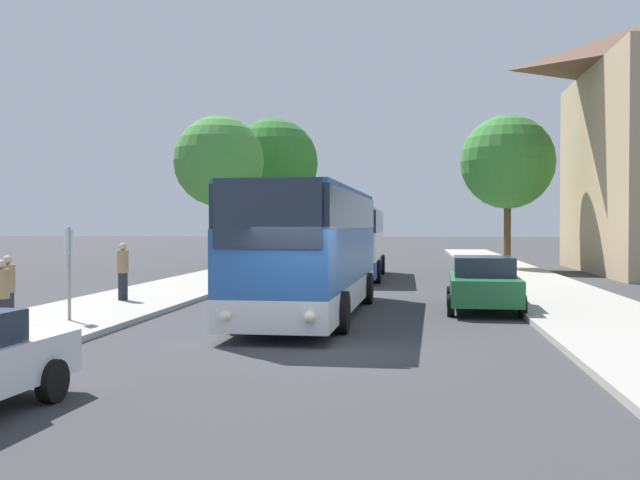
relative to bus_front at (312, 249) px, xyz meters
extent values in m
plane|color=#38383A|center=(0.77, -5.66, -1.88)|extent=(300.00, 300.00, 0.00)
cube|color=silver|center=(0.00, 0.01, -1.25)|extent=(2.82, 11.31, 0.70)
cube|color=#285BA8|center=(0.00, 0.01, -0.16)|extent=(2.82, 11.31, 1.47)
cube|color=#232D3D|center=(0.00, 0.01, 1.05)|extent=(2.84, 11.08, 0.95)
cube|color=#285BA8|center=(0.00, 0.01, 1.58)|extent=(2.76, 11.08, 0.12)
cube|color=#232D3D|center=(-0.14, -5.64, 0.90)|extent=(2.28, 0.12, 1.45)
sphere|color=#F4EAC1|center=(-1.03, -5.63, -1.22)|extent=(0.24, 0.24, 0.24)
sphere|color=#F4EAC1|center=(0.74, -5.68, -1.22)|extent=(0.24, 0.24, 0.24)
cylinder|color=black|center=(-1.35, -3.33, -1.38)|extent=(0.33, 1.01, 1.00)
cylinder|color=black|center=(1.18, -3.39, -1.38)|extent=(0.33, 1.01, 1.00)
cylinder|color=black|center=(-1.18, 3.42, -1.38)|extent=(0.33, 1.01, 1.00)
cylinder|color=black|center=(1.35, 3.35, -1.38)|extent=(0.33, 1.01, 1.00)
cube|color=#2D519E|center=(-0.05, 14.91, -1.25)|extent=(2.62, 10.06, 0.70)
cube|color=silver|center=(-0.05, 14.91, -0.28)|extent=(2.62, 10.06, 1.24)
cube|color=#232D3D|center=(-0.05, 14.91, 0.81)|extent=(2.64, 9.86, 0.95)
cube|color=silver|center=(-0.05, 14.91, 1.34)|extent=(2.57, 9.85, 0.12)
cube|color=#232D3D|center=(0.01, 9.87, 0.66)|extent=(2.25, 0.09, 1.45)
sphere|color=#F4EAC1|center=(-0.87, 9.84, -1.22)|extent=(0.24, 0.24, 0.24)
sphere|color=#F4EAC1|center=(0.88, 9.86, -1.22)|extent=(0.24, 0.24, 0.24)
cylinder|color=black|center=(-1.27, 11.89, -1.38)|extent=(0.31, 1.00, 1.00)
cylinder|color=black|center=(1.23, 11.92, -1.38)|extent=(0.31, 1.00, 1.00)
cylinder|color=black|center=(-1.34, 17.90, -1.38)|extent=(0.31, 1.00, 1.00)
cylinder|color=black|center=(1.16, 17.93, -1.38)|extent=(0.31, 1.00, 1.00)
cylinder|color=black|center=(-2.26, -10.64, -1.57)|extent=(0.24, 0.63, 0.62)
cube|color=#236B38|center=(4.87, 1.66, -1.20)|extent=(2.09, 4.54, 0.73)
cube|color=#232D3D|center=(4.88, 1.84, -0.55)|extent=(1.78, 2.39, 0.56)
cylinder|color=black|center=(5.78, 0.24, -1.57)|extent=(0.22, 0.63, 0.62)
cylinder|color=black|center=(3.85, 0.31, -1.57)|extent=(0.22, 0.63, 0.62)
cylinder|color=black|center=(5.88, 3.01, -1.57)|extent=(0.22, 0.63, 0.62)
cylinder|color=black|center=(3.95, 3.08, -1.57)|extent=(0.22, 0.63, 0.62)
cylinder|color=gray|center=(-5.73, -2.93, -0.56)|extent=(0.08, 0.08, 2.33)
cube|color=silver|center=(-5.73, -2.93, 0.26)|extent=(0.03, 0.45, 0.60)
cylinder|color=#23232D|center=(-6.65, -4.19, -1.33)|extent=(0.30, 0.30, 0.79)
cylinder|color=olive|center=(-6.65, -4.19, -0.60)|extent=(0.36, 0.36, 0.66)
sphere|color=tan|center=(-6.65, -4.19, -0.16)|extent=(0.21, 0.21, 0.21)
cylinder|color=#23232D|center=(-6.12, -5.36, -1.34)|extent=(0.30, 0.30, 0.77)
cylinder|color=olive|center=(-6.12, -5.36, -0.63)|extent=(0.36, 0.36, 0.65)
sphere|color=tan|center=(-6.12, -5.36, -0.20)|extent=(0.21, 0.21, 0.21)
cylinder|color=#23232D|center=(-6.34, 2.03, -1.29)|extent=(0.30, 0.30, 0.86)
cylinder|color=olive|center=(-6.34, 2.03, -0.50)|extent=(0.36, 0.36, 0.72)
sphere|color=tan|center=(-6.34, 2.03, -0.02)|extent=(0.23, 0.23, 0.23)
cylinder|color=#47331E|center=(-7.42, 17.82, 0.26)|extent=(0.40, 0.40, 3.98)
sphere|color=#428938|center=(-7.42, 17.82, 4.04)|extent=(4.77, 4.77, 4.77)
cylinder|color=#47331E|center=(-5.60, 23.65, 0.33)|extent=(0.40, 0.40, 4.11)
sphere|color=#2D7028|center=(-5.60, 23.65, 4.39)|extent=(5.36, 5.36, 5.36)
cylinder|color=#513D23|center=(8.04, 22.64, 0.26)|extent=(0.40, 0.40, 3.97)
sphere|color=#387F33|center=(8.04, 22.64, 4.23)|extent=(5.30, 5.30, 5.30)
camera|label=1|loc=(2.87, -20.67, 0.65)|focal=42.00mm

